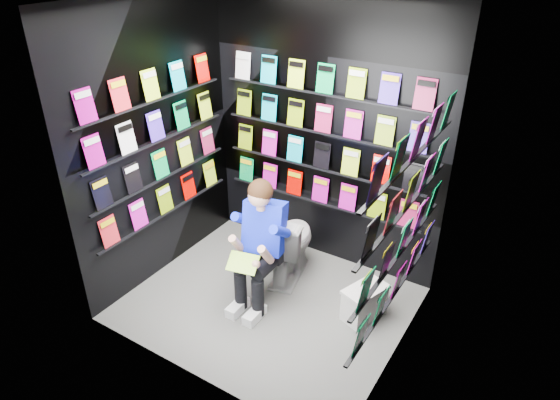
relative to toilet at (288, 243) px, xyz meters
The scene contains 14 objects.
floor 0.60m from the toilet, 81.33° to the right, with size 2.40×2.40×0.00m, color #5A5A57.
ceiling 2.28m from the toilet, 81.33° to the right, with size 2.40×2.40×0.00m, color white.
wall_back 1.07m from the toilet, 82.17° to the left, with size 2.40×0.04×2.60m, color black.
wall_front 1.75m from the toilet, 87.19° to the right, with size 2.40×0.04×2.60m, color black.
wall_left 1.54m from the toilet, 157.19° to the right, with size 0.04×2.00×2.60m, color black.
wall_right 1.65m from the toilet, 20.45° to the right, with size 0.04×2.00×2.60m, color black.
comics_back 1.06m from the toilet, 81.70° to the left, with size 2.10×0.06×1.37m, color #E80700, non-canonical shape.
comics_left 1.52m from the toilet, 156.63° to the right, with size 0.06×1.70×1.37m, color #E80700, non-canonical shape.
comics_right 1.63m from the toilet, 20.90° to the right, with size 0.06×1.70×1.37m, color #E80700, non-canonical shape.
toilet is the anchor object (origin of this frame).
longbox 0.93m from the toilet, 11.06° to the right, with size 0.21×0.38×0.29m, color white.
longbox_lid 0.91m from the toilet, 11.06° to the right, with size 0.23×0.40×0.03m, color white.
reader 0.53m from the toilet, 90.00° to the right, with size 0.48×0.70×1.30m, color #0212C9, non-canonical shape.
held_comic 0.76m from the toilet, 90.00° to the right, with size 0.26×0.01×0.18m, color green.
Camera 1 is at (1.99, -2.97, 3.03)m, focal length 32.00 mm.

